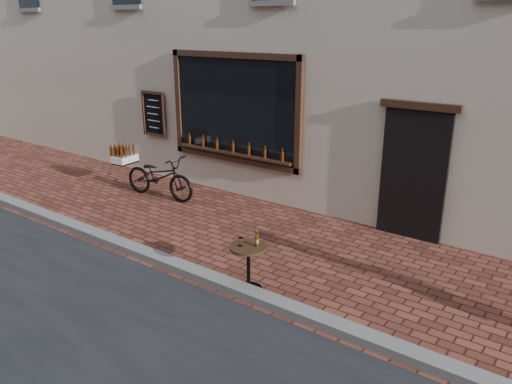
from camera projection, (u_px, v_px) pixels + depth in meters
The scene contains 4 objects.
ground at pixel (189, 283), 7.08m from camera, with size 90.00×90.00×0.00m, color #4D2418.
kerb at pixel (198, 274), 7.22m from camera, with size 90.00×0.25×0.12m, color slate.
cargo_bicycle at pixel (158, 176), 10.45m from camera, with size 2.09×0.77×0.98m.
bistro_table at pixel (249, 259), 6.75m from camera, with size 0.52×0.52×0.89m.
Camera 1 is at (4.50, -4.51, 3.49)m, focal length 35.00 mm.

